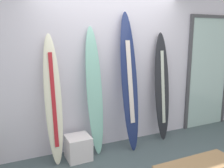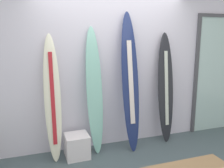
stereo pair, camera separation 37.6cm
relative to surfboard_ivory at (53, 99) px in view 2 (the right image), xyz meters
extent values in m
cube|color=silver|center=(1.00, 0.31, 0.47)|extent=(7.20, 0.20, 2.80)
ellipsoid|color=#EEEACD|center=(0.00, 0.00, 0.02)|extent=(0.25, 0.36, 1.89)
cube|color=#B51F29|center=(0.00, -0.03, 0.02)|extent=(0.06, 0.23, 1.35)
cone|color=black|center=(0.00, -0.08, -0.76)|extent=(0.07, 0.09, 0.11)
ellipsoid|color=#86C7B7|center=(0.65, 0.04, 0.07)|extent=(0.28, 0.33, 2.00)
ellipsoid|color=navy|center=(1.23, -0.04, 0.19)|extent=(0.28, 0.42, 2.24)
cube|color=silver|center=(1.23, -0.06, 0.19)|extent=(0.08, 0.23, 1.32)
cone|color=black|center=(1.23, -0.15, -0.73)|extent=(0.07, 0.09, 0.11)
ellipsoid|color=#222328|center=(1.92, 0.03, 0.03)|extent=(0.30, 0.28, 1.91)
cube|color=silver|center=(1.92, 0.00, 0.03)|extent=(0.06, 0.16, 1.28)
cube|color=white|center=(0.32, -0.09, -0.75)|extent=(0.36, 0.36, 0.36)
cube|color=silver|center=(3.17, 0.19, 0.16)|extent=(0.95, 0.02, 2.19)
cube|color=#47474C|center=(2.66, 0.19, 0.16)|extent=(0.06, 0.06, 2.19)
cube|color=#47474C|center=(3.17, 0.19, 1.29)|extent=(1.07, 0.06, 0.06)
camera|label=1|loc=(-0.62, -3.39, 0.92)|focal=38.55mm
camera|label=2|loc=(-0.27, -3.53, 0.92)|focal=38.55mm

